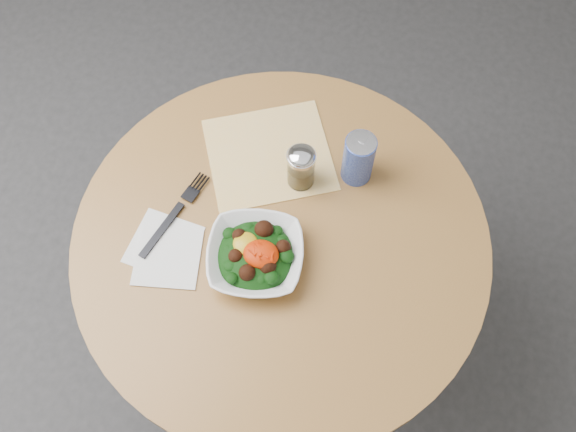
% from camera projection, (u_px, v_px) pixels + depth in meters
% --- Properties ---
extents(ground, '(6.00, 6.00, 0.00)m').
position_uv_depth(ground, '(283.00, 336.00, 2.04)').
color(ground, '#2E2E31').
rests_on(ground, ground).
extents(table, '(0.90, 0.90, 0.75)m').
position_uv_depth(table, '(282.00, 272.00, 1.55)').
color(table, black).
rests_on(table, ground).
extents(cloth_napkin, '(0.35, 0.34, 0.00)m').
position_uv_depth(cloth_napkin, '(269.00, 155.00, 1.47)').
color(cloth_napkin, orange).
rests_on(cloth_napkin, table).
extents(paper_napkins, '(0.17, 0.18, 0.00)m').
position_uv_depth(paper_napkins, '(166.00, 251.00, 1.36)').
color(paper_napkins, white).
rests_on(paper_napkins, table).
extents(salad_bowl, '(0.22, 0.22, 0.07)m').
position_uv_depth(salad_bowl, '(255.00, 255.00, 1.32)').
color(salad_bowl, white).
rests_on(salad_bowl, table).
extents(fork, '(0.10, 0.23, 0.00)m').
position_uv_depth(fork, '(176.00, 212.00, 1.39)').
color(fork, black).
rests_on(fork, table).
extents(spice_shaker, '(0.06, 0.06, 0.11)m').
position_uv_depth(spice_shaker, '(301.00, 167.00, 1.39)').
color(spice_shaker, silver).
rests_on(spice_shaker, table).
extents(beverage_can, '(0.07, 0.07, 0.13)m').
position_uv_depth(beverage_can, '(358.00, 159.00, 1.39)').
color(beverage_can, navy).
rests_on(beverage_can, table).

